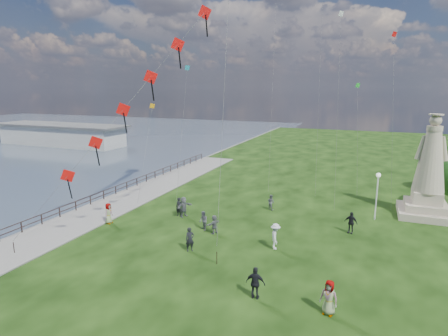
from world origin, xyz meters
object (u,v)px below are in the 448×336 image
at_px(person_0, 190,239).
at_px(person_9, 351,223).
at_px(pier_pavilion, 61,134).
at_px(lamppost, 377,186).
at_px(person_4, 329,298).
at_px(person_11, 214,224).
at_px(person_6, 179,207).
at_px(statue, 429,179).
at_px(person_10, 109,213).
at_px(person_7, 271,202).
at_px(person_3, 256,283).
at_px(person_1, 203,221).
at_px(person_5, 184,207).
at_px(person_2, 275,236).

distance_m(person_0, person_9, 13.23).
distance_m(pier_pavilion, lamppost, 67.37).
height_order(person_4, person_11, person_4).
distance_m(person_6, person_11, 5.31).
relative_size(statue, person_10, 5.13).
xyz_separation_m(lamppost, person_7, (-9.41, -0.84, -2.35)).
bearing_deg(lamppost, person_3, -110.51).
distance_m(person_4, person_10, 20.48).
xyz_separation_m(person_7, person_9, (7.58, -3.38, 0.16)).
height_order(statue, person_1, statue).
xyz_separation_m(person_1, person_3, (7.09, -8.26, 0.14)).
distance_m(person_3, person_4, 3.99).
bearing_deg(person_5, person_0, -127.21).
xyz_separation_m(person_0, person_1, (-0.82, 4.05, -0.08)).
distance_m(statue, person_1, 20.74).
distance_m(lamppost, person_0, 17.51).
height_order(person_10, person_11, person_10).
xyz_separation_m(lamppost, person_4, (-2.14, -16.37, -2.15)).
bearing_deg(person_1, pier_pavilion, -171.65).
xyz_separation_m(lamppost, person_10, (-21.54, -9.79, -2.18)).
height_order(pier_pavilion, person_3, pier_pavilion).
bearing_deg(person_0, pier_pavilion, 102.09).
distance_m(person_2, person_10, 14.79).
bearing_deg(lamppost, person_9, -113.36).
bearing_deg(statue, person_0, -138.90).
xyz_separation_m(person_3, person_10, (-15.41, 6.59, -0.03)).
distance_m(pier_pavilion, person_10, 54.01).
distance_m(person_7, person_11, 8.05).
distance_m(statue, person_9, 9.58).
xyz_separation_m(person_2, person_10, (-14.78, -0.30, -0.06)).
bearing_deg(person_3, person_10, -23.93).
height_order(person_6, person_7, person_6).
bearing_deg(person_7, person_0, 106.68).
xyz_separation_m(person_0, person_10, (-9.14, 2.38, 0.02)).
bearing_deg(person_11, person_5, -103.05).
bearing_deg(person_1, person_4, 6.21).
bearing_deg(person_6, person_1, -24.49).
bearing_deg(person_4, statue, 85.58).
bearing_deg(person_9, statue, 65.77).
xyz_separation_m(pier_pavilion, person_9, (60.45, -29.88, -0.94)).
bearing_deg(person_0, person_3, -74.63).
xyz_separation_m(person_0, person_5, (-3.89, 6.39, 0.05)).
distance_m(person_9, person_10, 20.48).
xyz_separation_m(person_3, person_9, (4.30, 12.16, -0.04)).
bearing_deg(pier_pavilion, person_5, -34.35).
distance_m(pier_pavilion, person_11, 60.68).
bearing_deg(person_4, person_3, -165.68).
distance_m(person_6, person_10, 6.19).
relative_size(pier_pavilion, person_4, 15.77).
relative_size(person_6, person_9, 0.98).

